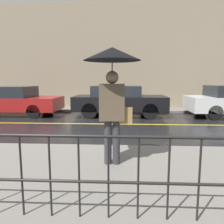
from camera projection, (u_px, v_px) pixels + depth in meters
ground_plane at (106, 124)px, 8.42m from camera, size 80.00×80.00×0.00m
sidewalk_near at (85, 173)px, 3.84m from camera, size 28.00×3.10×0.10m
sidewalk_far at (112, 109)px, 12.25m from camera, size 28.00×1.63×0.10m
lane_marking at (106, 124)px, 8.42m from camera, size 25.20×0.12×0.01m
building_storefront at (113, 56)px, 12.77m from camera, size 28.00×0.30×6.13m
railing_foreground at (64, 166)px, 2.46m from camera, size 12.00×0.04×0.98m
pedestrian at (112, 75)px, 3.91m from camera, size 1.03×1.03×2.15m
car_red at (10, 100)px, 10.54m from camera, size 4.70×1.93×1.38m
car_black at (119, 100)px, 10.26m from camera, size 4.28×1.83×1.42m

